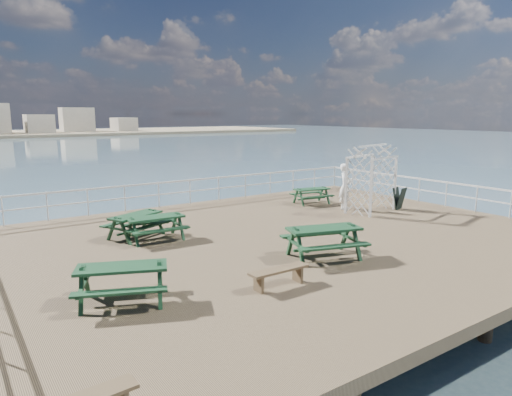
% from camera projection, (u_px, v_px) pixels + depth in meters
% --- Properties ---
extents(ground, '(18.00, 14.00, 0.30)m').
position_uv_depth(ground, '(284.00, 241.00, 14.88)').
color(ground, brown).
rests_on(ground, ground).
extents(sea_backdrop, '(300.00, 300.00, 9.20)m').
position_uv_depth(sea_backdrop, '(31.00, 130.00, 130.64)').
color(sea_backdrop, '#456575').
rests_on(sea_backdrop, ground).
extents(railing, '(17.77, 13.76, 1.10)m').
position_uv_depth(railing, '(240.00, 199.00, 16.74)').
color(railing, silver).
rests_on(railing, ground).
extents(picnic_table_a, '(2.20, 2.02, 0.86)m').
position_uv_depth(picnic_table_a, '(136.00, 221.00, 14.75)').
color(picnic_table_a, '#12331A').
rests_on(picnic_table_a, ground).
extents(picnic_table_b, '(1.85, 1.53, 0.86)m').
position_uv_depth(picnic_table_b, '(155.00, 223.00, 14.42)').
color(picnic_table_b, '#12331A').
rests_on(picnic_table_b, ground).
extents(picnic_table_c, '(1.78, 1.53, 0.77)m').
position_uv_depth(picnic_table_c, '(312.00, 193.00, 20.33)').
color(picnic_table_c, '#12331A').
rests_on(picnic_table_c, ground).
extents(picnic_table_d, '(2.31, 2.12, 0.91)m').
position_uv_depth(picnic_table_d, '(122.00, 276.00, 9.62)').
color(picnic_table_d, '#12331A').
rests_on(picnic_table_d, ground).
extents(picnic_table_e, '(2.41, 2.14, 0.98)m').
position_uv_depth(picnic_table_e, '(324.00, 236.00, 12.61)').
color(picnic_table_e, '#12331A').
rests_on(picnic_table_e, ground).
extents(flat_bench_near, '(1.52, 0.37, 0.44)m').
position_uv_depth(flat_bench_near, '(279.00, 273.00, 10.53)').
color(flat_bench_near, brown).
rests_on(flat_bench_near, ground).
extents(trellis_arbor, '(2.40, 1.63, 2.73)m').
position_uv_depth(trellis_arbor, '(371.00, 182.00, 18.57)').
color(trellis_arbor, silver).
rests_on(trellis_arbor, ground).
extents(sandwich_board, '(0.67, 0.58, 0.94)m').
position_uv_depth(sandwich_board, '(399.00, 199.00, 19.08)').
color(sandwich_board, black).
rests_on(sandwich_board, ground).
extents(person, '(0.84, 0.76, 1.92)m').
position_uv_depth(person, '(345.00, 186.00, 19.09)').
color(person, white).
rests_on(person, ground).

